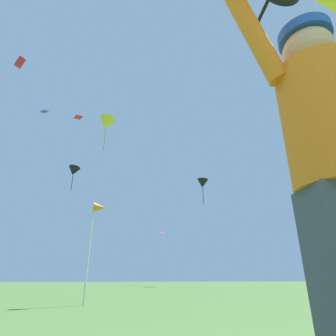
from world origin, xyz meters
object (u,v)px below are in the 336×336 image
(distant_kite_blue_mid_left, at_px, (44,111))
(distant_kite_red_far_center, at_px, (78,117))
(kite_flyer_person, at_px, (335,161))
(distant_kite_black_high_left, at_px, (74,171))
(distant_kite_black_low_left, at_px, (203,183))
(marker_flag, at_px, (98,215))
(distant_kite_red_high_right, at_px, (20,62))
(distant_kite_yellow_mid_right, at_px, (106,124))
(distant_kite_magenta_overhead_distant, at_px, (162,232))

(distant_kite_blue_mid_left, bearing_deg, distant_kite_red_far_center, -44.46)
(kite_flyer_person, relative_size, distant_kite_black_high_left, 0.72)
(distant_kite_black_low_left, bearing_deg, distant_kite_blue_mid_left, 145.03)
(marker_flag, bearing_deg, distant_kite_blue_mid_left, 105.26)
(distant_kite_red_high_right, bearing_deg, distant_kite_yellow_mid_right, -49.34)
(distant_kite_black_high_left, height_order, distant_kite_magenta_overhead_distant, distant_kite_black_high_left)
(distant_kite_red_high_right, distance_m, distant_kite_magenta_overhead_distant, 22.87)
(distant_kite_red_far_center, bearing_deg, distant_kite_red_high_right, -151.09)
(distant_kite_black_low_left, xyz_separation_m, distant_kite_yellow_mid_right, (-9.14, -6.79, 0.85))
(distant_kite_black_low_left, height_order, distant_kite_black_high_left, distant_kite_black_high_left)
(kite_flyer_person, height_order, marker_flag, marker_flag)
(kite_flyer_person, xyz_separation_m, distant_kite_blue_mid_left, (-8.20, 32.96, 19.84))
(distant_kite_magenta_overhead_distant, bearing_deg, distant_kite_blue_mid_left, 155.87)
(distant_kite_yellow_mid_right, height_order, distant_kite_red_far_center, distant_kite_red_far_center)
(distant_kite_red_high_right, xyz_separation_m, distant_kite_yellow_mid_right, (9.05, -10.53, -11.96))
(distant_kite_black_high_left, bearing_deg, distant_kite_magenta_overhead_distant, -3.54)
(distant_kite_yellow_mid_right, bearing_deg, distant_kite_red_far_center, 101.90)
(distant_kite_magenta_overhead_distant, relative_size, marker_flag, 0.51)
(distant_kite_red_high_right, xyz_separation_m, distant_kite_magenta_overhead_distant, (15.77, 1.54, -16.50))
(distant_kite_red_high_right, height_order, distant_kite_black_high_left, distant_kite_red_high_right)
(distant_kite_black_low_left, height_order, distant_kite_red_high_right, distant_kite_red_high_right)
(kite_flyer_person, relative_size, marker_flag, 0.89)
(kite_flyer_person, xyz_separation_m, distant_kite_red_far_center, (-3.53, 28.38, 16.97))
(marker_flag, bearing_deg, kite_flyer_person, -82.36)
(distant_kite_yellow_mid_right, height_order, marker_flag, distant_kite_yellow_mid_right)
(distant_kite_red_high_right, bearing_deg, distant_kite_magenta_overhead_distant, 5.59)
(distant_kite_red_high_right, bearing_deg, distant_kite_black_high_left, 17.92)
(marker_flag, bearing_deg, distant_kite_magenta_overhead_distant, 71.70)
(distant_kite_blue_mid_left, distance_m, distant_kite_red_far_center, 7.14)
(distant_kite_yellow_mid_right, xyz_separation_m, distant_kite_magenta_overhead_distant, (6.72, 12.07, -4.54))
(distant_kite_red_far_center, bearing_deg, kite_flyer_person, -82.90)
(distant_kite_blue_mid_left, relative_size, distant_kite_red_far_center, 0.87)
(distant_kite_yellow_mid_right, height_order, distant_kite_magenta_overhead_distant, distant_kite_yellow_mid_right)
(distant_kite_blue_mid_left, bearing_deg, distant_kite_black_high_left, -48.94)
(distant_kite_blue_mid_left, relative_size, distant_kite_magenta_overhead_distant, 0.85)
(distant_kite_black_low_left, distance_m, distant_kite_red_far_center, 16.84)
(distant_kite_black_low_left, distance_m, distant_kite_yellow_mid_right, 11.41)
(distant_kite_yellow_mid_right, distance_m, distant_kite_magenta_overhead_distant, 14.55)
(kite_flyer_person, xyz_separation_m, marker_flag, (-0.77, 5.72, 0.94))
(distant_kite_black_low_left, distance_m, marker_flag, 19.31)
(distant_kite_black_low_left, height_order, distant_kite_red_far_center, distant_kite_red_far_center)
(distant_kite_red_far_center, relative_size, marker_flag, 0.50)
(distant_kite_red_far_center, bearing_deg, distant_kite_yellow_mid_right, -78.10)
(distant_kite_black_high_left, relative_size, distant_kite_red_far_center, 2.49)
(distant_kite_red_high_right, bearing_deg, marker_flag, -65.27)
(distant_kite_blue_mid_left, xyz_separation_m, distant_kite_black_high_left, (5.09, -5.84, -10.05))
(distant_kite_black_high_left, height_order, marker_flag, distant_kite_black_high_left)
(distant_kite_red_far_center, bearing_deg, distant_kite_black_high_left, -71.46)
(distant_kite_black_high_left, bearing_deg, distant_kite_red_far_center, 108.54)
(distant_kite_yellow_mid_right, bearing_deg, kite_flyer_person, -87.61)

